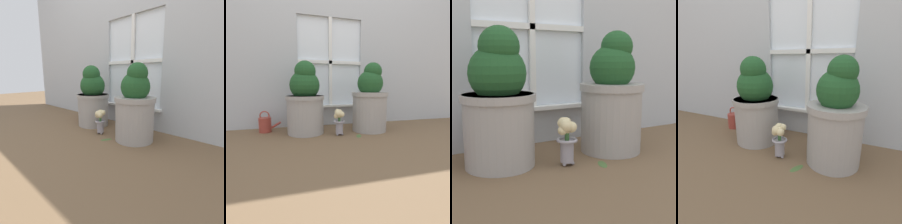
{
  "view_description": "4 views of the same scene",
  "coord_description": "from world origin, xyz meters",
  "views": [
    {
      "loc": [
        1.23,
        -1.06,
        0.59
      ],
      "look_at": [
        0.02,
        0.2,
        0.21
      ],
      "focal_mm": 28.0,
      "sensor_mm": 36.0,
      "label": 1
    },
    {
      "loc": [
        -0.46,
        -1.46,
        0.45
      ],
      "look_at": [
        -0.02,
        0.15,
        0.21
      ],
      "focal_mm": 28.0,
      "sensor_mm": 36.0,
      "label": 2
    },
    {
      "loc": [
        -0.78,
        -1.24,
        0.53
      ],
      "look_at": [
        0.01,
        0.18,
        0.26
      ],
      "focal_mm": 50.0,
      "sensor_mm": 36.0,
      "label": 3
    },
    {
      "loc": [
        0.51,
        -0.89,
        0.66
      ],
      "look_at": [
        0.0,
        0.19,
        0.31
      ],
      "focal_mm": 28.0,
      "sensor_mm": 36.0,
      "label": 4
    }
  ],
  "objects": [
    {
      "name": "ground_plane",
      "position": [
        0.0,
        0.0,
        0.0
      ],
      "size": [
        10.0,
        10.0,
        0.0
      ],
      "primitive_type": "plane",
      "color": "brown"
    },
    {
      "name": "wall_with_window",
      "position": [
        0.0,
        0.57,
        1.27
      ],
      "size": [
        4.4,
        0.1,
        2.5
      ],
      "color": "#B2B7BC",
      "rests_on": "ground_plane"
    },
    {
      "name": "potted_plant_left",
      "position": [
        -0.32,
        0.24,
        0.31
      ],
      "size": [
        0.37,
        0.37,
        0.69
      ],
      "color": "#9E9993",
      "rests_on": "ground_plane"
    },
    {
      "name": "potted_plant_right",
      "position": [
        0.33,
        0.18,
        0.31
      ],
      "size": [
        0.37,
        0.37,
        0.69
      ],
      "color": "#9E9993",
      "rests_on": "ground_plane"
    },
    {
      "name": "flower_vase",
      "position": [
        -0.03,
        0.08,
        0.15
      ],
      "size": [
        0.11,
        0.11,
        0.25
      ],
      "color": "#99939E",
      "rests_on": "ground_plane"
    },
    {
      "name": "watering_can",
      "position": [
        -0.71,
        0.38,
        0.08
      ],
      "size": [
        0.21,
        0.12,
        0.21
      ],
      "color": "#99382D",
      "rests_on": "ground_plane"
    },
    {
      "name": "fallen_leaf",
      "position": [
        0.14,
        -0.0,
        0.0
      ],
      "size": [
        0.08,
        0.12,
        0.01
      ],
      "color": "#476633",
      "rests_on": "ground_plane"
    }
  ]
}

